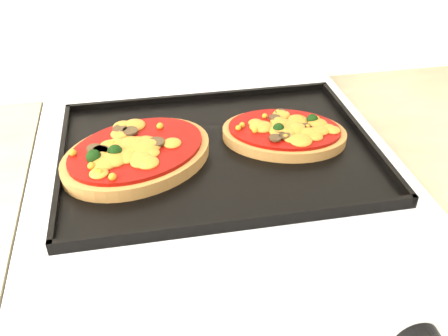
{
  "coord_description": "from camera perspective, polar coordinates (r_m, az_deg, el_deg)",
  "views": [
    {
      "loc": [
        -0.11,
        1.06,
        1.37
      ],
      "look_at": [
        0.01,
        1.68,
        0.92
      ],
      "focal_mm": 40.0,
      "sensor_mm": 36.0,
      "label": 1
    }
  ],
  "objects": [
    {
      "name": "pizza_left",
      "position": [
        0.79,
        -9.91,
        1.77
      ],
      "size": [
        0.3,
        0.27,
        0.04
      ],
      "primitive_type": null,
      "rotation": [
        0.0,
        0.0,
        0.46
      ],
      "color": "#A77D39",
      "rests_on": "baking_tray"
    },
    {
      "name": "baking_tray",
      "position": [
        0.81,
        -0.68,
        2.12
      ],
      "size": [
        0.51,
        0.38,
        0.02
      ],
      "primitive_type": "cube",
      "rotation": [
        0.0,
        0.0,
        -0.01
      ],
      "color": "black",
      "rests_on": "stove"
    },
    {
      "name": "pizza_right",
      "position": [
        0.84,
        6.88,
        4.14
      ],
      "size": [
        0.24,
        0.2,
        0.03
      ],
      "primitive_type": null,
      "rotation": [
        0.0,
        0.0,
        -0.31
      ],
      "color": "#A77D39",
      "rests_on": "baking_tray"
    }
  ]
}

